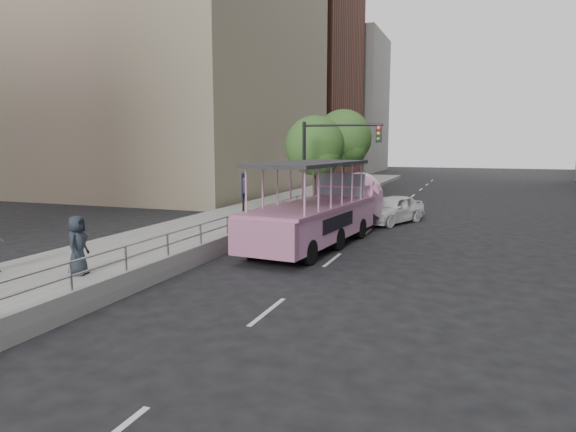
% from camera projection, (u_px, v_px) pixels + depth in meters
% --- Properties ---
extents(ground, '(160.00, 160.00, 0.00)m').
position_uv_depth(ground, '(262.00, 287.00, 14.72)').
color(ground, black).
extents(sidewalk, '(5.50, 80.00, 0.30)m').
position_uv_depth(sidewalk, '(235.00, 222.00, 25.96)').
color(sidewalk, '#A2A29D').
rests_on(sidewalk, ground).
extents(kerb_wall, '(0.24, 30.00, 0.36)m').
position_uv_depth(kerb_wall, '(201.00, 249.00, 17.58)').
color(kerb_wall, '#9C9C97').
rests_on(kerb_wall, sidewalk).
extents(guardrail, '(0.07, 22.00, 0.71)m').
position_uv_depth(guardrail, '(201.00, 230.00, 17.49)').
color(guardrail, silver).
rests_on(guardrail, kerb_wall).
extents(duck_boat, '(3.49, 10.36, 3.38)m').
position_uv_depth(duck_boat, '(323.00, 213.00, 21.10)').
color(duck_boat, black).
rests_on(duck_boat, ground).
extents(car, '(3.26, 4.63, 1.46)m').
position_uv_depth(car, '(392.00, 209.00, 26.38)').
color(car, silver).
rests_on(car, ground).
extents(pedestrian_far, '(0.75, 0.96, 1.73)m').
position_uv_depth(pedestrian_far, '(78.00, 245.00, 14.77)').
color(pedestrian_far, '#232933').
rests_on(pedestrian_far, sidewalk).
extents(parking_sign, '(0.19, 0.64, 2.93)m').
position_uv_depth(parking_sign, '(243.00, 202.00, 20.00)').
color(parking_sign, black).
rests_on(parking_sign, ground).
extents(traffic_signal, '(4.20, 0.32, 5.20)m').
position_uv_depth(traffic_signal, '(326.00, 155.00, 26.43)').
color(traffic_signal, black).
rests_on(traffic_signal, ground).
extents(street_tree_near, '(3.52, 3.52, 5.72)m').
position_uv_depth(street_tree_near, '(316.00, 148.00, 30.12)').
color(street_tree_near, '#372519').
rests_on(street_tree_near, ground).
extents(street_tree_far, '(3.97, 3.97, 6.45)m').
position_uv_depth(street_tree_far, '(344.00, 140.00, 35.56)').
color(street_tree_far, '#372519').
rests_on(street_tree_far, ground).
extents(midrise_brick, '(18.00, 16.00, 26.00)m').
position_uv_depth(midrise_brick, '(279.00, 71.00, 63.67)').
color(midrise_brick, brown).
rests_on(midrise_brick, ground).
extents(midrise_stone_b, '(16.00, 14.00, 20.00)m').
position_uv_depth(midrise_stone_b, '(329.00, 105.00, 78.27)').
color(midrise_stone_b, gray).
rests_on(midrise_stone_b, ground).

